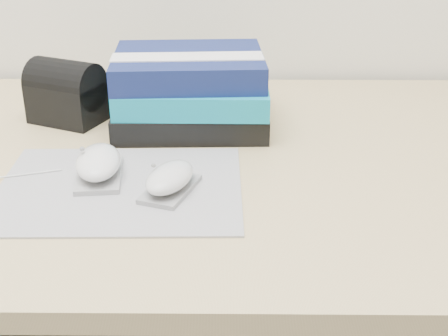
{
  "coord_description": "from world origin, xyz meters",
  "views": [
    {
      "loc": [
        -0.05,
        0.66,
        1.14
      ],
      "look_at": [
        -0.06,
        1.45,
        0.77
      ],
      "focal_mm": 50.0,
      "sensor_mm": 36.0,
      "label": 1
    }
  ],
  "objects_px": {
    "pouch": "(66,92)",
    "mouse_front": "(170,179)",
    "desk": "(258,255)",
    "mouse_rear": "(99,164)",
    "book_stack": "(191,91)"
  },
  "relations": [
    {
      "from": "desk",
      "to": "mouse_rear",
      "type": "bearing_deg",
      "value": -148.37
    },
    {
      "from": "desk",
      "to": "book_stack",
      "type": "height_order",
      "value": "book_stack"
    },
    {
      "from": "desk",
      "to": "mouse_front",
      "type": "distance_m",
      "value": 0.35
    },
    {
      "from": "desk",
      "to": "mouse_front",
      "type": "xyz_separation_m",
      "value": [
        -0.14,
        -0.2,
        0.26
      ]
    },
    {
      "from": "pouch",
      "to": "mouse_rear",
      "type": "bearing_deg",
      "value": -66.89
    },
    {
      "from": "mouse_rear",
      "to": "pouch",
      "type": "relative_size",
      "value": 0.83
    },
    {
      "from": "mouse_rear",
      "to": "book_stack",
      "type": "height_order",
      "value": "book_stack"
    },
    {
      "from": "pouch",
      "to": "mouse_front",
      "type": "bearing_deg",
      "value": -53.24
    },
    {
      "from": "pouch",
      "to": "desk",
      "type": "bearing_deg",
      "value": -13.79
    },
    {
      "from": "desk",
      "to": "mouse_rear",
      "type": "distance_m",
      "value": 0.39
    },
    {
      "from": "book_stack",
      "to": "pouch",
      "type": "bearing_deg",
      "value": 175.91
    },
    {
      "from": "desk",
      "to": "pouch",
      "type": "xyz_separation_m",
      "value": [
        -0.35,
        0.09,
        0.29
      ]
    },
    {
      "from": "mouse_rear",
      "to": "book_stack",
      "type": "xyz_separation_m",
      "value": [
        0.12,
        0.22,
        0.04
      ]
    },
    {
      "from": "mouse_rear",
      "to": "book_stack",
      "type": "bearing_deg",
      "value": 60.71
    },
    {
      "from": "mouse_rear",
      "to": "mouse_front",
      "type": "relative_size",
      "value": 1.06
    }
  ]
}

